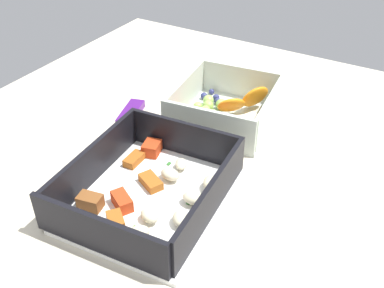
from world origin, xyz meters
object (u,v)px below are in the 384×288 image
(candy_bar, at_px, (131,113))
(paper_cup_liner, at_px, (226,76))
(pasta_container, at_px, (150,189))
(fruit_bowl, at_px, (226,110))

(candy_bar, height_order, paper_cup_liner, paper_cup_liner)
(paper_cup_liner, bearing_deg, pasta_container, -169.35)
(candy_bar, bearing_deg, paper_cup_liner, -22.22)
(fruit_bowl, bearing_deg, pasta_container, -179.52)
(fruit_bowl, distance_m, candy_bar, 0.15)
(candy_bar, bearing_deg, pasta_container, -136.51)
(pasta_container, relative_size, fruit_bowl, 1.27)
(paper_cup_liner, bearing_deg, fruit_bowl, -153.81)
(pasta_container, bearing_deg, paper_cup_liner, 6.06)
(pasta_container, relative_size, paper_cup_liner, 5.50)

